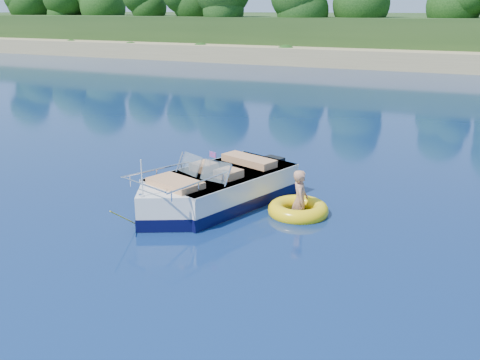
# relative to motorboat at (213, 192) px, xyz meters

# --- Properties ---
(ground) EXTENTS (160.00, 160.00, 0.00)m
(ground) POSITION_rel_motorboat_xyz_m (1.70, -0.76, -0.37)
(ground) COLOR #091941
(ground) RESTS_ON ground
(shoreline) EXTENTS (170.00, 59.00, 6.00)m
(shoreline) POSITION_rel_motorboat_xyz_m (1.70, 63.01, 0.61)
(shoreline) COLOR #907F53
(shoreline) RESTS_ON ground
(motorboat) EXTENTS (3.13, 5.51, 1.90)m
(motorboat) POSITION_rel_motorboat_xyz_m (0.00, 0.00, 0.00)
(motorboat) COLOR silver
(motorboat) RESTS_ON ground
(tow_tube) EXTENTS (1.97, 1.97, 0.40)m
(tow_tube) POSITION_rel_motorboat_xyz_m (2.18, 0.38, -0.27)
(tow_tube) COLOR yellow
(tow_tube) RESTS_ON ground
(boy) EXTENTS (0.71, 0.96, 1.73)m
(boy) POSITION_rel_motorboat_xyz_m (2.20, 0.44, -0.37)
(boy) COLOR tan
(boy) RESTS_ON ground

